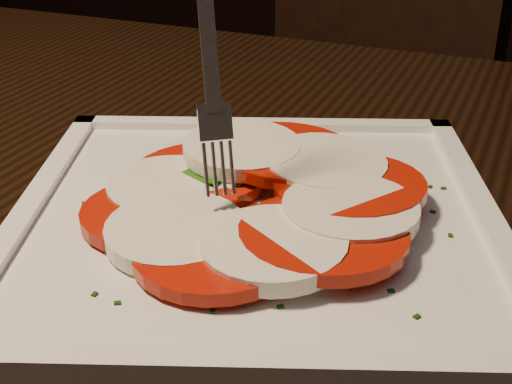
% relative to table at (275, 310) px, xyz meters
% --- Properties ---
extents(table, '(1.24, 0.87, 0.75)m').
position_rel_table_xyz_m(table, '(0.00, 0.00, 0.00)').
color(table, black).
rests_on(table, ground).
extents(chair, '(0.55, 0.55, 0.93)m').
position_rel_table_xyz_m(chair, '(-0.10, 0.64, -0.12)').
color(chair, black).
rests_on(chair, ground).
extents(plate, '(0.38, 0.38, 0.01)m').
position_rel_table_xyz_m(plate, '(0.00, -0.05, 0.11)').
color(plate, white).
rests_on(plate, table).
extents(caprese_salad, '(0.23, 0.25, 0.03)m').
position_rel_table_xyz_m(caprese_salad, '(0.00, -0.05, 0.12)').
color(caprese_salad, '#BE1204').
rests_on(caprese_salad, plate).
extents(fork, '(0.05, 0.06, 0.17)m').
position_rel_table_xyz_m(fork, '(-0.03, -0.05, 0.22)').
color(fork, white).
rests_on(fork, caprese_salad).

